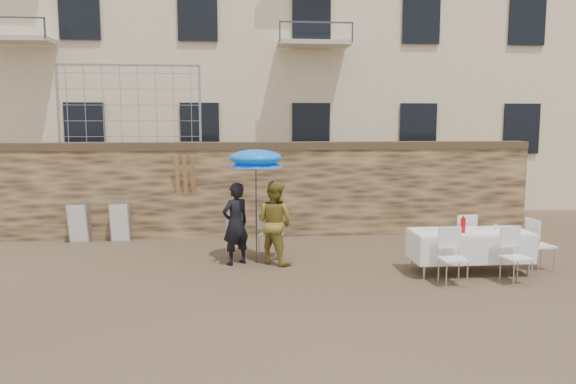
{
  "coord_description": "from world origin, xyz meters",
  "views": [
    {
      "loc": [
        -0.57,
        -8.32,
        2.75
      ],
      "look_at": [
        0.4,
        2.2,
        1.4
      ],
      "focal_mm": 35.0,
      "sensor_mm": 36.0,
      "label": 1
    }
  ],
  "objects": [
    {
      "name": "woman_dress",
      "position": [
        0.15,
        2.27,
        0.8
      ],
      "size": [
        0.99,
        0.97,
        1.61
      ],
      "primitive_type": "imported",
      "rotation": [
        0.0,
        0.0,
        2.43
      ],
      "color": "gold",
      "rests_on": "ground"
    },
    {
      "name": "banquet_table",
      "position": [
        3.61,
        1.27,
        0.73
      ],
      "size": [
        2.1,
        0.85,
        0.78
      ],
      "color": "white",
      "rests_on": "ground"
    },
    {
      "name": "chain_link_fence",
      "position": [
        -3.0,
        5.0,
        3.1
      ],
      "size": [
        3.2,
        0.06,
        1.8
      ],
      "primitive_type": null,
      "color": "gray",
      "rests_on": "stone_wall"
    },
    {
      "name": "umbrella",
      "position": [
        -0.2,
        2.37,
        1.98
      ],
      "size": [
        1.05,
        1.05,
        2.09
      ],
      "color": "#3F3F44",
      "rests_on": "ground"
    },
    {
      "name": "couple_chair_right",
      "position": [
        0.1,
        2.82,
        0.48
      ],
      "size": [
        0.65,
        0.65,
        0.96
      ],
      "primitive_type": null,
      "rotation": [
        0.0,
        0.0,
        2.67
      ],
      "color": "white",
      "rests_on": "ground"
    },
    {
      "name": "table_chair_front_left",
      "position": [
        3.01,
        0.52,
        0.48
      ],
      "size": [
        0.49,
        0.49,
        0.96
      ],
      "primitive_type": null,
      "rotation": [
        0.0,
        0.0,
        0.02
      ],
      "color": "white",
      "rests_on": "ground"
    },
    {
      "name": "couple_chair_left",
      "position": [
        -0.6,
        2.82,
        0.48
      ],
      "size": [
        0.49,
        0.49,
        0.96
      ],
      "primitive_type": null,
      "rotation": [
        0.0,
        0.0,
        3.16
      ],
      "color": "white",
      "rests_on": "ground"
    },
    {
      "name": "soda_bottle",
      "position": [
        3.41,
        1.12,
        0.91
      ],
      "size": [
        0.09,
        0.09,
        0.26
      ],
      "primitive_type": "cylinder",
      "color": "red",
      "rests_on": "banquet_table"
    },
    {
      "name": "man_suit",
      "position": [
        -0.6,
        2.27,
        0.79
      ],
      "size": [
        0.69,
        0.64,
        1.58
      ],
      "primitive_type": "imported",
      "rotation": [
        0.0,
        0.0,
        3.73
      ],
      "color": "black",
      "rests_on": "ground"
    },
    {
      "name": "chair_stack_right",
      "position": [
        -3.22,
        4.71,
        0.46
      ],
      "size": [
        0.46,
        0.4,
        0.92
      ],
      "primitive_type": null,
      "color": "white",
      "rests_on": "ground"
    },
    {
      "name": "table_chair_front_right",
      "position": [
        4.11,
        0.52,
        0.48
      ],
      "size": [
        0.57,
        0.57,
        0.96
      ],
      "primitive_type": null,
      "rotation": [
        0.0,
        0.0,
        0.21
      ],
      "color": "white",
      "rests_on": "ground"
    },
    {
      "name": "wood_planks",
      "position": [
        -1.62,
        4.78,
        1.0
      ],
      "size": [
        0.7,
        0.2,
        2.0
      ],
      "primitive_type": null,
      "color": "#A37749",
      "rests_on": "ground"
    },
    {
      "name": "table_chair_side",
      "position": [
        5.01,
        1.37,
        0.48
      ],
      "size": [
        0.54,
        0.54,
        0.96
      ],
      "primitive_type": null,
      "rotation": [
        0.0,
        0.0,
        1.71
      ],
      "color": "white",
      "rests_on": "ground"
    },
    {
      "name": "ground",
      "position": [
        0.0,
        0.0,
        0.0
      ],
      "size": [
        80.0,
        80.0,
        0.0
      ],
      "primitive_type": "plane",
      "color": "brown",
      "rests_on": "ground"
    },
    {
      "name": "stone_wall",
      "position": [
        0.0,
        5.0,
        1.1
      ],
      "size": [
        13.0,
        0.5,
        2.2
      ],
      "primitive_type": "cube",
      "color": "brown",
      "rests_on": "ground"
    },
    {
      "name": "chair_stack_left",
      "position": [
        -4.12,
        4.71,
        0.46
      ],
      "size": [
        0.46,
        0.47,
        0.92
      ],
      "primitive_type": null,
      "color": "white",
      "rests_on": "ground"
    },
    {
      "name": "table_chair_back",
      "position": [
        3.81,
        2.07,
        0.48
      ],
      "size": [
        0.49,
        0.49,
        0.96
      ],
      "primitive_type": null,
      "rotation": [
        0.0,
        0.0,
        3.17
      ],
      "color": "white",
      "rests_on": "ground"
    }
  ]
}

